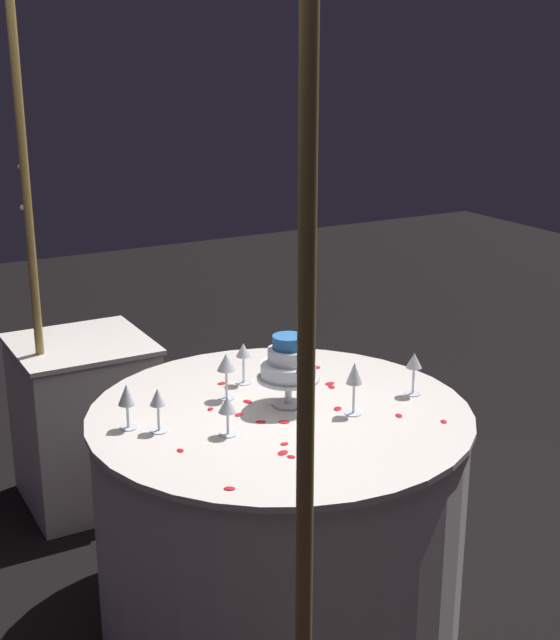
# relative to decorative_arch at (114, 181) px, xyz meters

# --- Properties ---
(ground_plane) EXTENTS (12.00, 12.00, 0.00)m
(ground_plane) POSITION_rel_decorative_arch_xyz_m (-0.00, -0.55, -1.62)
(ground_plane) COLOR black
(decorative_arch) EXTENTS (2.24, 0.06, 2.52)m
(decorative_arch) POSITION_rel_decorative_arch_xyz_m (0.00, 0.00, 0.00)
(decorative_arch) COLOR olive
(decorative_arch) RESTS_ON ground
(main_table) EXTENTS (1.33, 1.33, 0.79)m
(main_table) POSITION_rel_decorative_arch_xyz_m (-0.00, -0.55, -1.23)
(main_table) COLOR silver
(main_table) RESTS_ON ground
(side_table) EXTENTS (0.58, 0.58, 0.76)m
(side_table) POSITION_rel_decorative_arch_xyz_m (1.16, -0.19, -1.24)
(side_table) COLOR silver
(side_table) RESTS_ON ground
(tiered_cake) EXTENTS (0.22, 0.22, 0.26)m
(tiered_cake) POSITION_rel_decorative_arch_xyz_m (0.03, -0.60, -0.68)
(tiered_cake) COLOR silver
(tiered_cake) RESTS_ON main_table
(wine_glass_0) EXTENTS (0.06, 0.06, 0.15)m
(wine_glass_0) POSITION_rel_decorative_arch_xyz_m (0.05, -0.12, -0.72)
(wine_glass_0) COLOR silver
(wine_glass_0) RESTS_ON main_table
(wine_glass_1) EXTENTS (0.07, 0.07, 0.17)m
(wine_glass_1) POSITION_rel_decorative_arch_xyz_m (0.19, -0.44, -0.70)
(wine_glass_1) COLOR silver
(wine_glass_1) RESTS_ON main_table
(wine_glass_2) EXTENTS (0.06, 0.06, 0.16)m
(wine_glass_2) POSITION_rel_decorative_arch_xyz_m (0.12, -0.04, -0.72)
(wine_glass_2) COLOR silver
(wine_glass_2) RESTS_ON main_table
(wine_glass_3) EXTENTS (0.06, 0.06, 0.16)m
(wine_glass_3) POSITION_rel_decorative_arch_xyz_m (-0.10, -1.04, -0.72)
(wine_glass_3) COLOR silver
(wine_glass_3) RESTS_ON main_table
(wine_glass_4) EXTENTS (0.06, 0.06, 0.19)m
(wine_glass_4) POSITION_rel_decorative_arch_xyz_m (-0.14, -0.76, -0.70)
(wine_glass_4) COLOR silver
(wine_glass_4) RESTS_ON main_table
(wine_glass_5) EXTENTS (0.06, 0.06, 0.13)m
(wine_glass_5) POSITION_rel_decorative_arch_xyz_m (-0.09, -0.31, -0.73)
(wine_glass_5) COLOR silver
(wine_glass_5) RESTS_ON main_table
(wine_glass_6) EXTENTS (0.06, 0.06, 0.16)m
(wine_glass_6) POSITION_rel_decorative_arch_xyz_m (0.30, -0.56, -0.72)
(wine_glass_6) COLOR silver
(wine_glass_6) RESTS_ON main_table
(cake_knife) EXTENTS (0.19, 0.25, 0.01)m
(cake_knife) POSITION_rel_decorative_arch_xyz_m (0.32, -0.75, -0.83)
(cake_knife) COLOR silver
(cake_knife) RESTS_ON main_table
(rose_petal_0) EXTENTS (0.04, 0.04, 0.00)m
(rose_petal_0) POSITION_rel_decorative_arch_xyz_m (0.04, -0.41, -0.83)
(rose_petal_0) COLOR red
(rose_petal_0) RESTS_ON main_table
(rose_petal_1) EXTENTS (0.05, 0.05, 0.00)m
(rose_petal_1) POSITION_rel_decorative_arch_xyz_m (0.31, -0.88, -0.83)
(rose_petal_1) COLOR red
(rose_petal_1) RESTS_ON main_table
(rose_petal_2) EXTENTS (0.02, 0.03, 0.00)m
(rose_petal_2) POSITION_rel_decorative_arch_xyz_m (-0.24, -0.43, -0.83)
(rose_petal_2) COLOR red
(rose_petal_2) RESTS_ON main_table
(rose_petal_3) EXTENTS (0.03, 0.03, 0.00)m
(rose_petal_3) POSITION_rel_decorative_arch_xyz_m (-0.35, -0.98, -0.83)
(rose_petal_3) COLOR red
(rose_petal_3) RESTS_ON main_table
(rose_petal_4) EXTENTS (0.03, 0.04, 0.00)m
(rose_petal_4) POSITION_rel_decorative_arch_xyz_m (0.33, -0.48, -0.83)
(rose_petal_4) COLOR red
(rose_petal_4) RESTS_ON main_table
(rose_petal_5) EXTENTS (0.03, 0.04, 0.00)m
(rose_petal_5) POSITION_rel_decorative_arch_xyz_m (0.13, -0.83, -0.83)
(rose_petal_5) COLOR red
(rose_petal_5) RESTS_ON main_table
(rose_petal_6) EXTENTS (0.04, 0.03, 0.00)m
(rose_petal_6) POSITION_rel_decorative_arch_xyz_m (0.10, -0.82, -0.83)
(rose_petal_6) COLOR red
(rose_petal_6) RESTS_ON main_table
(rose_petal_7) EXTENTS (0.04, 0.04, 0.00)m
(rose_petal_7) POSITION_rel_decorative_arch_xyz_m (-0.05, -0.45, -0.83)
(rose_petal_7) COLOR red
(rose_petal_7) RESTS_ON main_table
(rose_petal_8) EXTENTS (0.04, 0.04, 0.00)m
(rose_petal_8) POSITION_rel_decorative_arch_xyz_m (-0.19, -0.55, -0.83)
(rose_petal_8) COLOR red
(rose_petal_8) RESTS_ON main_table
(rose_petal_9) EXTENTS (0.04, 0.05, 0.00)m
(rose_petal_9) POSITION_rel_decorative_arch_xyz_m (-0.09, -0.51, -0.83)
(rose_petal_9) COLOR red
(rose_petal_9) RESTS_ON main_table
(rose_petal_10) EXTENTS (0.04, 0.05, 0.00)m
(rose_petal_10) POSITION_rel_decorative_arch_xyz_m (-0.29, -0.40, -0.83)
(rose_petal_10) COLOR red
(rose_petal_10) RESTS_ON main_table
(rose_petal_11) EXTENTS (0.03, 0.03, 0.00)m
(rose_petal_11) POSITION_rel_decorative_arch_xyz_m (-0.33, -0.41, -0.83)
(rose_petal_11) COLOR red
(rose_petal_11) RESTS_ON main_table
(rose_petal_12) EXTENTS (0.04, 0.03, 0.00)m
(rose_petal_12) POSITION_rel_decorative_arch_xyz_m (0.13, -0.49, -0.83)
(rose_petal_12) COLOR red
(rose_petal_12) RESTS_ON main_table
(rose_petal_13) EXTENTS (0.04, 0.05, 0.00)m
(rose_petal_13) POSITION_rel_decorative_arch_xyz_m (-0.08, -0.73, -0.83)
(rose_petal_13) COLOR red
(rose_petal_13) RESTS_ON main_table
(rose_petal_14) EXTENTS (0.04, 0.04, 0.00)m
(rose_petal_14) POSITION_rel_decorative_arch_xyz_m (-0.42, -0.15, -0.83)
(rose_petal_14) COLOR red
(rose_petal_14) RESTS_ON main_table
(rose_petal_15) EXTENTS (0.03, 0.03, 0.00)m
(rose_petal_15) POSITION_rel_decorative_arch_xyz_m (0.27, -0.79, -0.83)
(rose_petal_15) COLOR red
(rose_petal_15) RESTS_ON main_table
(rose_petal_16) EXTENTS (0.04, 0.03, 0.00)m
(rose_petal_16) POSITION_rel_decorative_arch_xyz_m (-0.23, -0.88, -0.83)
(rose_petal_16) COLOR red
(rose_petal_16) RESTS_ON main_table
(rose_petal_17) EXTENTS (0.03, 0.03, 0.00)m
(rose_petal_17) POSITION_rel_decorative_arch_xyz_m (0.13, -0.34, -0.83)
(rose_petal_17) COLOR red
(rose_petal_17) RESTS_ON main_table
(rose_petal_18) EXTENTS (0.03, 0.02, 0.00)m
(rose_petal_18) POSITION_rel_decorative_arch_xyz_m (-0.12, -0.12, -0.83)
(rose_petal_18) COLOR red
(rose_petal_18) RESTS_ON main_table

